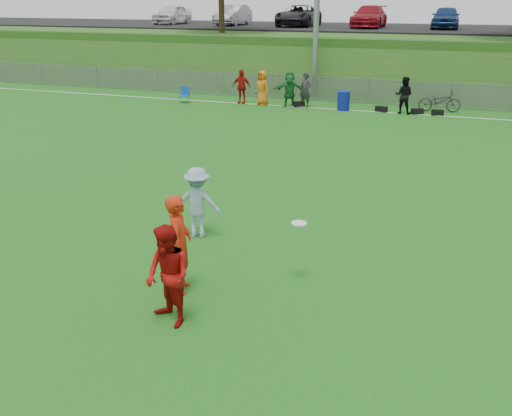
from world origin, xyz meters
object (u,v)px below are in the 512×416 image
at_px(player_blue, 198,202).
at_px(player_red_center, 168,276).
at_px(bicycle, 440,101).
at_px(player_red_left, 179,244).
at_px(frisbee, 299,223).
at_px(recycling_bin, 343,101).

bearing_deg(player_blue, player_red_center, 98.38).
bearing_deg(player_blue, bicycle, -113.47).
distance_m(player_red_center, player_blue, 3.70).
height_order(player_red_left, bicycle, player_red_left).
distance_m(player_blue, frisbee, 3.07).
bearing_deg(recycling_bin, bicycle, 13.81).
relative_size(player_red_left, bicycle, 0.97).
bearing_deg(bicycle, player_red_center, 162.89).
relative_size(player_red_center, recycling_bin, 1.95).
xyz_separation_m(frisbee, recycling_bin, (-2.56, 17.63, -0.75)).
height_order(player_blue, frisbee, player_blue).
bearing_deg(frisbee, player_blue, 153.19).
relative_size(player_red_left, player_blue, 1.15).
distance_m(player_red_left, bicycle, 20.12).
xyz_separation_m(player_blue, bicycle, (4.52, 17.33, -0.31)).
height_order(player_blue, recycling_bin, player_blue).
bearing_deg(frisbee, player_red_center, -126.93).
relative_size(player_red_left, recycling_bin, 2.09).
bearing_deg(player_red_center, player_blue, 137.95).
distance_m(player_red_center, frisbee, 2.72).
bearing_deg(frisbee, bicycle, 84.50).
distance_m(player_blue, bicycle, 17.91).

